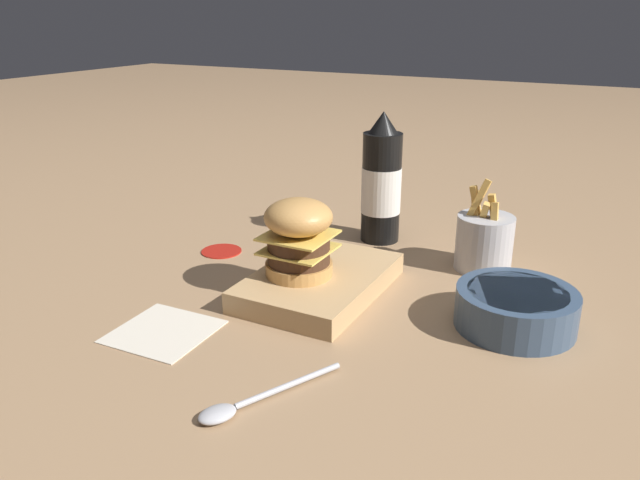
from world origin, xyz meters
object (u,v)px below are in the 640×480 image
(serving_board, at_px, (320,282))
(side_bowl, at_px, (516,308))
(burger, at_px, (297,238))
(spoon, at_px, (242,404))
(ketchup_bottle, at_px, (381,184))
(fries_basket, at_px, (484,241))

(serving_board, bearing_deg, side_bowl, 94.96)
(burger, relative_size, spoon, 0.68)
(burger, height_order, ketchup_bottle, ketchup_bottle)
(burger, distance_m, ketchup_bottle, 0.27)
(serving_board, relative_size, burger, 2.23)
(burger, bearing_deg, side_bowl, 99.32)
(fries_basket, distance_m, spoon, 0.51)
(burger, bearing_deg, fries_basket, 136.62)
(ketchup_bottle, height_order, side_bowl, ketchup_bottle)
(ketchup_bottle, bearing_deg, spoon, 7.30)
(ketchup_bottle, bearing_deg, burger, -3.15)
(serving_board, relative_size, ketchup_bottle, 1.09)
(ketchup_bottle, bearing_deg, serving_board, 1.93)
(serving_board, height_order, side_bowl, side_bowl)
(side_bowl, bearing_deg, spoon, -34.25)
(ketchup_bottle, distance_m, side_bowl, 0.37)
(fries_basket, xyz_separation_m, spoon, (0.49, -0.13, -0.04))
(serving_board, bearing_deg, ketchup_bottle, -178.07)
(serving_board, relative_size, spoon, 1.51)
(fries_basket, bearing_deg, spoon, -14.63)
(fries_basket, distance_m, side_bowl, 0.20)
(ketchup_bottle, height_order, spoon, ketchup_bottle)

